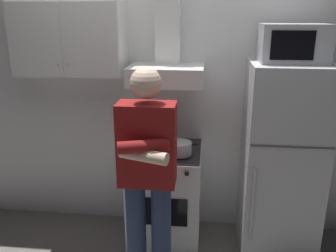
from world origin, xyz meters
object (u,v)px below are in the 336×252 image
upper_cabinet (70,39)px  cooking_pot (180,148)px  refrigerator (281,161)px  person_standing (148,177)px  stove_oven (165,195)px  range_hood (167,59)px  microwave (293,43)px

upper_cabinet → cooking_pot: (0.93, -0.24, -0.82)m
refrigerator → person_standing: size_ratio=0.98×
stove_oven → cooking_pot: 0.52m
stove_oven → person_standing: bearing=-94.7°
range_hood → person_standing: (-0.05, -0.73, -0.70)m
upper_cabinet → person_standing: bearing=-44.3°
microwave → person_standing: size_ratio=0.29×
range_hood → cooking_pot: range_hood is taller
refrigerator → cooking_pot: 0.84m
stove_oven → range_hood: range_hood is taller
cooking_pot → refrigerator: bearing=8.3°
range_hood → cooking_pot: size_ratio=2.59×
microwave → stove_oven: bearing=-178.8°
microwave → upper_cabinet: bearing=176.5°
upper_cabinet → microwave: upper_cabinet is taller
microwave → cooking_pot: 1.16m
upper_cabinet → range_hood: 0.81m
upper_cabinet → refrigerator: upper_cabinet is taller
upper_cabinet → cooking_pot: size_ratio=3.11×
stove_oven → range_hood: (0.00, 0.13, 1.16)m
upper_cabinet → person_standing: 1.35m
microwave → cooking_pot: microwave is taller
upper_cabinet → refrigerator: 2.00m
range_hood → upper_cabinet: bearing=-179.9°
person_standing → cooking_pot: (0.18, 0.49, 0.02)m
upper_cabinet → range_hood: size_ratio=1.20×
cooking_pot → microwave: bearing=9.6°
stove_oven → cooking_pot: size_ratio=3.02×
refrigerator → cooking_pot: size_ratio=5.52×
microwave → person_standing: bearing=-148.0°
upper_cabinet → cooking_pot: upper_cabinet is taller
range_hood → person_standing: range_hood is taller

